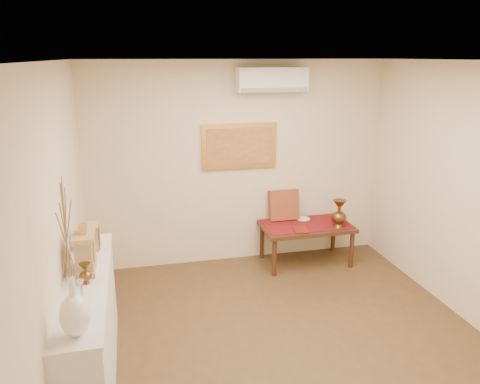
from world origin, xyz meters
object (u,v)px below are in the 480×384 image
object	(u,v)px
display_ledge	(91,331)
mantel_clock	(85,251)
white_vase	(69,262)
low_table	(306,229)
wooden_chest	(91,237)
brass_urn_tall	(339,211)

from	to	relation	value
display_ledge	mantel_clock	size ratio (longest dim) A/B	4.93
display_ledge	white_vase	bearing A→B (deg)	-89.19
low_table	white_vase	bearing A→B (deg)	-134.55
low_table	mantel_clock	bearing A→B (deg)	-147.31
mantel_clock	low_table	xyz separation A→B (m)	(2.67, 1.71, -0.67)
wooden_chest	display_ledge	bearing A→B (deg)	-91.17
wooden_chest	low_table	size ratio (longest dim) A/B	0.20
white_vase	mantel_clock	world-z (taller)	white_vase
brass_urn_tall	wooden_chest	bearing A→B (deg)	-160.84
white_vase	mantel_clock	xyz separation A→B (m)	(-0.01, 0.99, -0.35)
white_vase	display_ledge	xyz separation A→B (m)	(-0.01, 0.83, -1.01)
brass_urn_tall	wooden_chest	distance (m)	3.23
brass_urn_tall	mantel_clock	size ratio (longest dim) A/B	1.09
display_ledge	brass_urn_tall	bearing A→B (deg)	29.03
white_vase	display_ledge	distance (m)	1.31
display_ledge	wooden_chest	size ratio (longest dim) A/B	8.28
brass_urn_tall	display_ledge	size ratio (longest dim) A/B	0.22
white_vase	wooden_chest	world-z (taller)	white_vase
brass_urn_tall	mantel_clock	bearing A→B (deg)	-153.38
white_vase	brass_urn_tall	distance (m)	4.01
low_table	brass_urn_tall	bearing A→B (deg)	-26.56
display_ledge	mantel_clock	bearing A→B (deg)	88.82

